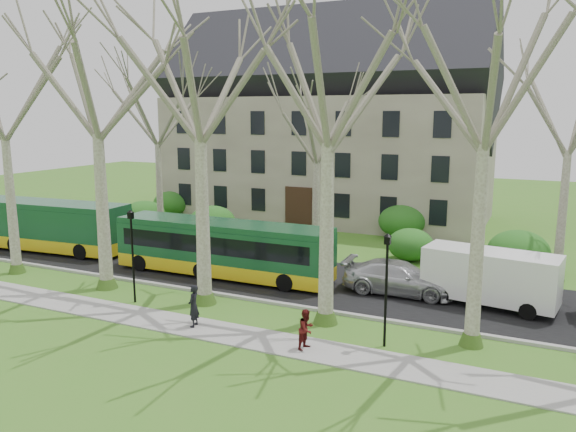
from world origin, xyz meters
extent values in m
plane|color=#417A23|center=(0.00, 0.00, 0.00)|extent=(120.00, 120.00, 0.00)
cube|color=gray|center=(0.00, -2.50, 0.03)|extent=(70.00, 2.00, 0.06)
cube|color=black|center=(0.00, 5.50, 0.03)|extent=(80.00, 8.00, 0.06)
cube|color=#A5A39E|center=(0.00, 1.50, 0.07)|extent=(80.00, 0.25, 0.14)
cube|color=gray|center=(-6.00, 24.00, 5.00)|extent=(26.00, 12.00, 10.00)
cylinder|color=black|center=(-6.00, -1.00, 2.00)|extent=(0.10, 0.10, 4.00)
cube|color=black|center=(-6.00, -1.00, 4.15)|extent=(0.22, 0.22, 0.30)
cylinder|color=black|center=(6.00, -1.00, 2.00)|extent=(0.10, 0.10, 4.00)
cube|color=black|center=(6.00, -1.00, 4.15)|extent=(0.22, 0.22, 0.30)
ellipsoid|color=#30621C|center=(-16.00, 12.00, 1.00)|extent=(2.60, 2.60, 2.00)
ellipsoid|color=#30621C|center=(-10.00, 12.00, 1.00)|extent=(2.60, 2.60, 2.00)
ellipsoid|color=#30621C|center=(4.00, 12.00, 1.00)|extent=(2.60, 2.60, 2.00)
ellipsoid|color=#30621C|center=(10.00, 12.00, 1.00)|extent=(2.60, 2.60, 2.00)
ellipsoid|color=#30621C|center=(-18.00, 18.00, 1.00)|extent=(2.60, 2.60, 2.00)
ellipsoid|color=#30621C|center=(2.00, 18.00, 1.00)|extent=(2.60, 2.60, 2.00)
imported|color=#B8B8BD|center=(4.96, 5.36, 0.85)|extent=(5.53, 2.40, 1.58)
imported|color=black|center=(-1.67, -2.47, 0.94)|extent=(0.54, 0.71, 1.76)
imported|color=#4E1211|center=(3.43, -2.56, 0.82)|extent=(0.72, 0.85, 1.53)
camera|label=1|loc=(11.18, -20.80, 8.77)|focal=35.00mm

